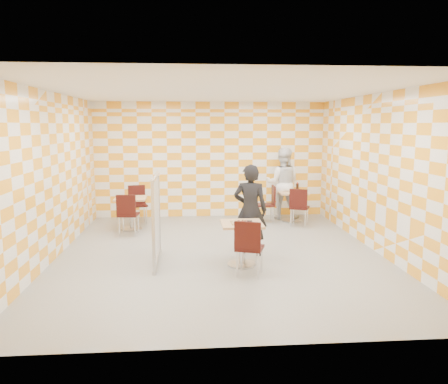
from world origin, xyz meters
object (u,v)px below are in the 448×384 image
Objects in this scene: chair_empty_near at (127,211)px; empty_table at (131,208)px; chair_empty_far at (137,201)px; soda_bottle at (297,187)px; partition at (156,219)px; chair_main_front at (249,244)px; man_white at (283,183)px; second_table at (292,201)px; man_dark at (250,210)px; chair_second_side at (269,201)px; main_table at (242,236)px; chair_second_front at (299,204)px; sport_bottle at (286,188)px.

empty_table is at bearing 90.21° from chair_empty_near.
soda_bottle is at bearing -1.28° from chair_empty_far.
chair_main_front is at bearing -29.60° from partition.
man_white reaches higher than chair_empty_near.
man_white is at bearing 116.14° from second_table.
man_white reaches higher than man_dark.
chair_empty_near is (-3.93, -1.16, 0.04)m from second_table.
main_table is at bearing -108.26° from chair_second_side.
man_white is at bearing 22.12° from chair_empty_near.
main_table is at bearing -44.65° from chair_empty_near.
chair_second_front is at bearing 63.68° from chair_main_front.
man_white reaches higher than partition.
chair_empty_near is (-2.28, 2.82, 0.00)m from chair_main_front.
chair_empty_far is at bearing -36.79° from man_dark.
chair_second_side is 0.54× the size of man_dark.
partition is 4.59m from soda_bottle.
sport_bottle reaches higher than second_table.
soda_bottle is (1.83, 3.46, 0.34)m from main_table.
partition reaches higher than empty_table.
empty_table is at bearing 128.51° from main_table.
sport_bottle is (3.73, -0.02, 0.29)m from chair_empty_far.
soda_bottle reaches higher than sport_bottle.
chair_empty_far is (0.06, 1.33, 0.00)m from chair_empty_near.
partition is at bearing -68.49° from chair_empty_near.
man_dark is 8.50× the size of sport_bottle.
chair_second_front is 0.54× the size of man_dark.
chair_main_front is 0.60× the size of partition.
sport_bottle is (3.80, 0.70, 0.33)m from empty_table.
main_table is 3.75× the size of sport_bottle.
sport_bottle is at bearing -0.38° from chair_empty_far.
chair_second_front is 4.02× the size of soda_bottle.
chair_empty_near is 2.96m from man_dark.
partition is 4.45m from sport_bottle.
second_table is 1.00× the size of empty_table.
empty_table is at bearing 123.71° from chair_main_front.
chair_empty_near is at bearing -19.16° from man_dark.
main_table is at bearing -117.85° from soda_bottle.
chair_empty_near is at bearing -163.50° from second_table.
empty_table is 0.41× the size of man_white.
empty_table is 3.34m from man_dark.
chair_empty_far is at bearing 84.73° from empty_table.
partition is at bearing -141.75° from chair_second_front.
soda_bottle is at bearing 8.85° from empty_table.
main_table is at bearing 93.64° from chair_main_front.
main_table is at bearing -116.50° from second_table.
chair_empty_near reaches higher than empty_table.
soda_bottle is at bearing 66.22° from chair_main_front.
chair_main_front is 4.70m from chair_empty_far.
chair_second_front is (0.01, -0.63, 0.04)m from second_table.
chair_second_front is 4.62× the size of sport_bottle.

